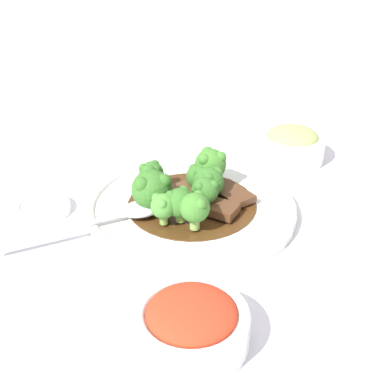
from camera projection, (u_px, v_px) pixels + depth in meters
The scene contains 18 objects.
ground_plane at pixel (192, 213), 0.75m from camera, with size 4.00×4.00×0.00m, color silver.
main_plate at pixel (192, 207), 0.74m from camera, with size 0.29×0.29×0.02m.
beef_strip_0 at pixel (232, 194), 0.74m from camera, with size 0.07×0.07×0.01m.
beef_strip_1 at pixel (179, 191), 0.75m from camera, with size 0.06×0.07×0.01m.
beef_strip_2 at pixel (220, 209), 0.71m from camera, with size 0.05×0.06×0.01m.
broccoli_floret_0 at pixel (199, 176), 0.75m from camera, with size 0.04×0.04×0.04m.
broccoli_floret_1 at pixel (180, 202), 0.68m from camera, with size 0.04×0.04×0.05m.
broccoli_floret_2 at pixel (152, 189), 0.70m from camera, with size 0.05×0.05×0.06m.
broccoli_floret_3 at pixel (208, 182), 0.73m from camera, with size 0.04×0.04×0.05m.
broccoli_floret_4 at pixel (151, 174), 0.75m from camera, with size 0.04×0.04×0.04m.
broccoli_floret_5 at pixel (211, 164), 0.76m from camera, with size 0.05×0.05×0.06m.
broccoli_floret_6 at pixel (163, 206), 0.68m from camera, with size 0.03×0.03×0.04m.
broccoli_floret_7 at pixel (195, 207), 0.66m from camera, with size 0.04×0.04×0.05m.
broccoli_floret_8 at pixel (205, 190), 0.71m from camera, with size 0.04×0.04×0.04m.
serving_spoon at pixel (126, 213), 0.70m from camera, with size 0.13×0.21×0.01m.
side_bowl_kimchi at pixel (192, 323), 0.52m from camera, with size 0.12×0.12×0.05m.
side_bowl_appetizer at pixel (292, 144), 0.87m from camera, with size 0.11×0.11×0.06m.
sauce_dish at pixel (44, 207), 0.75m from camera, with size 0.07×0.07×0.01m.
Camera 1 is at (0.63, 0.03, 0.40)m, focal length 50.00 mm.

